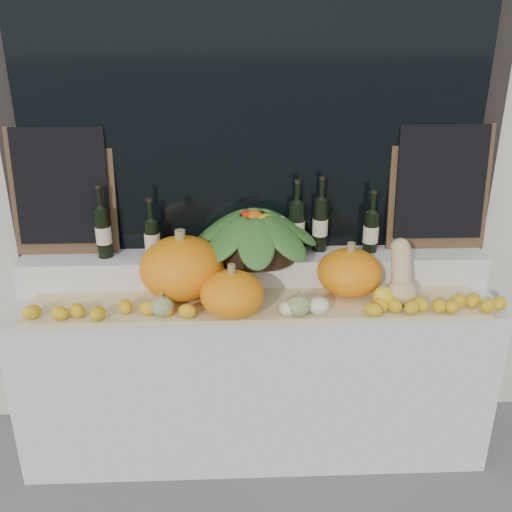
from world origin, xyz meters
TOP-DOWN VIEW (x-y plane):
  - display_sill at (0.00, 1.52)m, footprint 2.30×0.55m
  - rear_tier at (0.00, 1.68)m, footprint 2.30×0.25m
  - straw_bedding at (0.00, 1.40)m, footprint 2.10×0.32m
  - pumpkin_left at (-0.34, 1.48)m, footprint 0.41×0.41m
  - pumpkin_right at (0.44, 1.49)m, footprint 0.37×0.37m
  - pumpkin_center at (-0.11, 1.29)m, footprint 0.29×0.29m
  - butternut_squash at (0.66, 1.40)m, footprint 0.14×0.20m
  - decorative_gourds at (0.07, 1.30)m, footprint 1.09×0.17m
  - lemon_heap at (0.00, 1.29)m, footprint 2.20×0.16m
  - produce_bowl at (0.00, 1.66)m, footprint 0.66×0.66m
  - wine_bottle_far_left at (-0.73, 1.66)m, footprint 0.08×0.08m
  - wine_bottle_near_left at (-0.50, 1.65)m, footprint 0.08×0.08m
  - wine_bottle_tall at (0.21, 1.70)m, footprint 0.08×0.08m
  - wine_bottle_near_right at (0.33, 1.71)m, footprint 0.08×0.08m
  - wine_bottle_far_right at (0.58, 1.68)m, footprint 0.08×0.08m
  - chalkboard_left at (-0.92, 1.74)m, footprint 0.50×0.10m
  - chalkboard_right at (0.92, 1.74)m, footprint 0.50×0.10m

SIDE VIEW (x-z plane):
  - display_sill at x=0.00m, z-range 0.00..0.88m
  - straw_bedding at x=0.00m, z-range 0.88..0.90m
  - lemon_heap at x=0.00m, z-range 0.91..0.97m
  - decorative_gourds at x=0.07m, z-range 0.88..1.02m
  - rear_tier at x=0.00m, z-range 0.88..1.04m
  - pumpkin_center at x=-0.11m, z-range 0.91..1.11m
  - pumpkin_right at x=0.44m, z-range 0.91..1.12m
  - butternut_squash at x=0.66m, z-range 0.89..1.17m
  - pumpkin_left at x=-0.34m, z-range 0.91..1.20m
  - wine_bottle_near_left at x=-0.50m, z-range 0.99..1.29m
  - wine_bottle_far_right at x=0.58m, z-range 0.99..1.30m
  - produce_bowl at x=0.00m, z-range 1.03..1.28m
  - wine_bottle_far_left at x=-0.73m, z-range 0.99..1.35m
  - wine_bottle_tall at x=0.21m, z-range 0.99..1.35m
  - wine_bottle_near_right at x=0.33m, z-range 0.99..1.37m
  - chalkboard_left at x=-0.92m, z-range 1.05..1.67m
  - chalkboard_right at x=0.92m, z-range 1.05..1.67m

